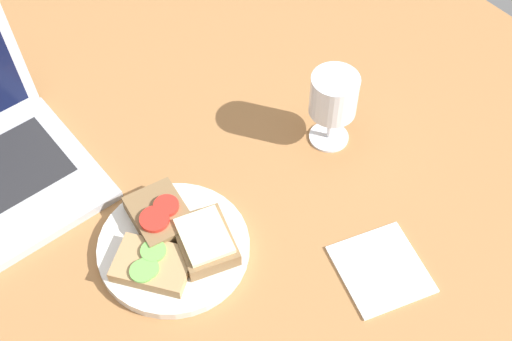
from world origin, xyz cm
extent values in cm
cube|color=#9E6B3D|center=(0.00, 0.00, 1.50)|extent=(140.00, 140.00, 3.00)
cylinder|color=silver|center=(-7.41, -6.30, 3.76)|extent=(21.52, 21.52, 1.51)
cube|color=#A88456|center=(-11.71, -7.69, 5.45)|extent=(11.74, 12.46, 1.87)
cylinder|color=#6BB74C|center=(-13.56, -8.24, 6.58)|extent=(3.51, 3.51, 0.40)
cylinder|color=#6BB74C|center=(-10.68, -6.57, 6.61)|extent=(3.55, 3.55, 0.45)
cylinder|color=#6BB74C|center=(-12.91, -8.29, 6.59)|extent=(3.37, 3.37, 0.41)
cube|color=brown|center=(-4.05, -9.33, 5.70)|extent=(9.83, 11.22, 2.37)
cube|color=#F4EAB7|center=(-4.05, -9.33, 7.24)|extent=(8.21, 9.45, 0.73)
cube|color=brown|center=(-6.46, -1.88, 5.80)|extent=(8.78, 10.59, 2.57)
cylinder|color=red|center=(-7.88, -2.88, 7.41)|extent=(4.24, 4.24, 0.65)
cylinder|color=red|center=(-5.31, -2.03, 7.40)|extent=(3.65, 3.65, 0.64)
cylinder|color=white|center=(23.83, -4.73, 3.20)|extent=(6.30, 6.30, 0.40)
cylinder|color=white|center=(23.83, -4.73, 6.43)|extent=(0.81, 0.81, 6.07)
cylinder|color=white|center=(23.83, -4.73, 12.88)|extent=(7.29, 7.29, 6.82)
cylinder|color=white|center=(23.83, -4.73, 12.09)|extent=(6.71, 6.71, 5.24)
cube|color=white|center=(13.15, -27.09, 3.20)|extent=(14.54, 14.99, 0.40)
camera|label=1|loc=(-31.47, -54.38, 90.28)|focal=50.00mm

